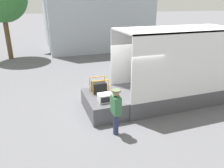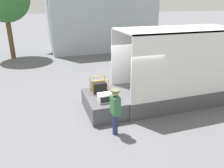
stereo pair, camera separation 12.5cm
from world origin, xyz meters
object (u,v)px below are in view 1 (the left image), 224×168
worker_person (116,108)px  box_truck (208,75)px  microwave (105,98)px  portable_generator (100,87)px

worker_person → box_truck: bearing=17.9°
microwave → worker_person: bearing=-90.1°
portable_generator → worker_person: worker_person is taller
box_truck → portable_generator: size_ratio=10.54×
microwave → worker_person: (-0.00, -1.19, 0.14)m
portable_generator → box_truck: bearing=-5.0°
microwave → portable_generator: 0.96m
worker_person → portable_generator: bearing=88.4°
box_truck → worker_person: (-5.24, -1.69, -0.04)m
microwave → portable_generator: portable_generator is taller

